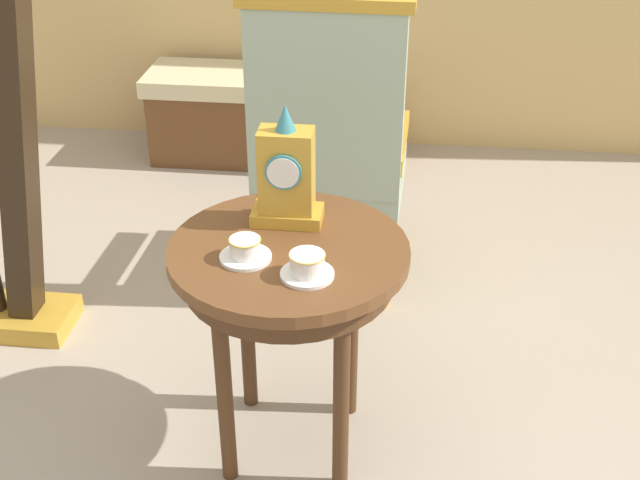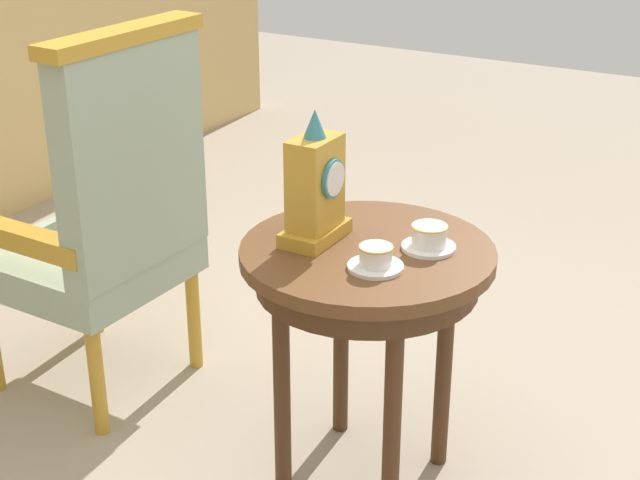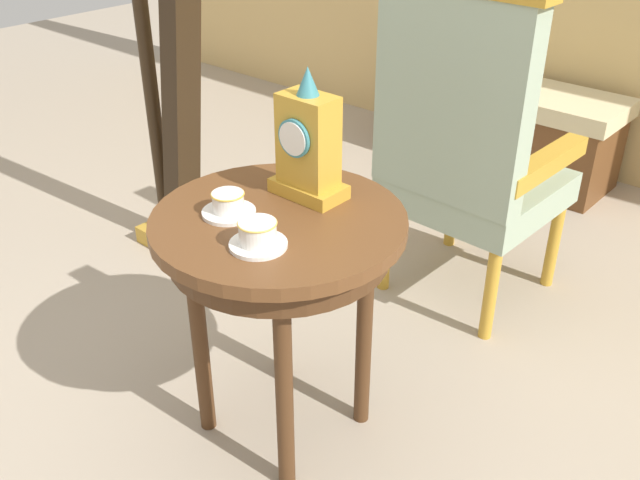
{
  "view_description": "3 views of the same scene",
  "coord_description": "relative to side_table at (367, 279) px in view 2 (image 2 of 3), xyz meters",
  "views": [
    {
      "loc": [
        0.39,
        -1.87,
        1.78
      ],
      "look_at": [
        0.17,
        -0.05,
        0.71
      ],
      "focal_mm": 46.69,
      "sensor_mm": 36.0,
      "label": 1
    },
    {
      "loc": [
        -1.81,
        -1.02,
        1.63
      ],
      "look_at": [
        0.08,
        0.08,
        0.68
      ],
      "focal_mm": 53.48,
      "sensor_mm": 36.0,
      "label": 2
    },
    {
      "loc": [
        1.17,
        -1.13,
        1.5
      ],
      "look_at": [
        0.15,
        0.04,
        0.59
      ],
      "focal_mm": 39.86,
      "sensor_mm": 36.0,
      "label": 3
    }
  ],
  "objects": [
    {
      "name": "side_table",
      "position": [
        0.0,
        0.0,
        0.0
      ],
      "size": [
        0.63,
        0.63,
        0.68
      ],
      "color": "brown",
      "rests_on": "ground"
    },
    {
      "name": "teacup_left",
      "position": [
        -0.1,
        -0.07,
        0.11
      ],
      "size": [
        0.13,
        0.13,
        0.06
      ],
      "color": "white",
      "rests_on": "side_table"
    },
    {
      "name": "teacup_right",
      "position": [
        0.07,
        -0.13,
        0.12
      ],
      "size": [
        0.13,
        0.13,
        0.06
      ],
      "color": "white",
      "rests_on": "side_table"
    },
    {
      "name": "mantel_clock",
      "position": [
        -0.02,
        0.13,
        0.22
      ],
      "size": [
        0.19,
        0.11,
        0.34
      ],
      "color": "gold",
      "rests_on": "side_table"
    },
    {
      "name": "armchair",
      "position": [
        0.02,
        0.86,
        0.0
      ],
      "size": [
        0.56,
        0.54,
        1.14
      ],
      "color": "#9EB299",
      "rests_on": "ground"
    }
  ]
}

